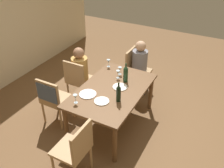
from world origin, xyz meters
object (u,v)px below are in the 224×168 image
object	(u,v)px
dinner_plate_host	(120,87)
wine_glass_far	(108,62)
chair_left_end	(76,148)
dinner_plate_guest_left	(88,94)
chair_far_right	(78,79)
person_man_bearded	(81,70)
dinner_plate_guest_right	(102,101)
wine_bottle_tall_green	(126,74)
chair_far_left	(52,96)
wine_glass_near_left	(120,69)
person_woman_host	(141,64)
dining_table	(112,93)
wine_bottle_dark_red	(119,93)
wine_glass_near_right	(118,73)
wine_glass_centre	(75,97)
chair_right_end	(135,68)

from	to	relation	value
dinner_plate_host	wine_glass_far	bearing A→B (deg)	43.87
chair_left_end	dinner_plate_guest_left	distance (m)	0.96
chair_far_right	person_man_bearded	distance (m)	0.17
wine_glass_far	dinner_plate_guest_right	distance (m)	1.11
chair_far_right	wine_bottle_tall_green	world-z (taller)	wine_bottle_tall_green
chair_far_left	dinner_plate_host	size ratio (longest dim) A/B	3.73
wine_glass_far	dinner_plate_guest_left	distance (m)	0.97
chair_far_left	wine_glass_far	xyz separation A→B (m)	(1.12, -0.47, 0.25)
chair_far_left	wine_bottle_tall_green	xyz separation A→B (m)	(0.80, -0.98, 0.29)
wine_bottle_tall_green	dinner_plate_host	size ratio (longest dim) A/B	1.41
person_man_bearded	wine_glass_near_left	size ratio (longest dim) A/B	7.63
person_woman_host	dining_table	bearing A→B (deg)	-1.25
wine_bottle_tall_green	dinner_plate_guest_left	xyz separation A→B (m)	(-0.63, 0.36, -0.14)
chair_left_end	dinner_plate_host	distance (m)	1.31
chair_left_end	wine_glass_far	distance (m)	1.91
dinner_plate_guest_right	wine_bottle_tall_green	bearing A→B (deg)	-6.15
wine_bottle_dark_red	dinner_plate_host	distance (m)	0.40
wine_glass_near_right	dinner_plate_host	bearing A→B (deg)	-146.74
chair_left_end	wine_glass_near_right	world-z (taller)	chair_left_end
wine_glass_far	wine_glass_centre	bearing A→B (deg)	-175.04
chair_far_right	chair_right_end	bearing A→B (deg)	48.69
dinner_plate_host	person_man_bearded	bearing A→B (deg)	74.14
dining_table	wine_glass_far	world-z (taller)	wine_glass_far
wine_glass_centre	dinner_plate_guest_left	distance (m)	0.29
wine_glass_far	wine_bottle_tall_green	bearing A→B (deg)	-122.33
chair_far_left	dinner_plate_host	bearing A→B (deg)	31.26
wine_bottle_dark_red	wine_glass_far	size ratio (longest dim) A/B	2.22
chair_far_right	person_woman_host	size ratio (longest dim) A/B	0.81
dining_table	dinner_plate_host	world-z (taller)	dinner_plate_host
wine_glass_near_left	dinner_plate_guest_left	world-z (taller)	wine_glass_near_left
wine_bottle_dark_red	dinner_plate_guest_right	xyz separation A→B (m)	(-0.13, 0.22, -0.14)
wine_glass_near_left	chair_far_left	bearing A→B (deg)	140.91
dining_table	person_man_bearded	xyz separation A→B (m)	(0.39, 0.89, 0.00)
person_woman_host	wine_bottle_dark_red	distance (m)	1.45
chair_right_end	wine_glass_near_left	bearing A→B (deg)	-0.87
wine_glass_near_right	person_man_bearded	bearing A→B (deg)	88.18
chair_far_right	dinner_plate_guest_left	world-z (taller)	chair_far_right
dinner_plate_host	dinner_plate_guest_left	distance (m)	0.56
chair_left_end	person_woman_host	distance (m)	2.37
chair_far_left	wine_glass_near_right	size ratio (longest dim) A/B	6.17
person_woman_host	wine_bottle_dark_red	size ratio (longest dim) A/B	3.43
chair_left_end	wine_glass_near_right	xyz separation A→B (m)	(1.54, 0.16, 0.31)
chair_far_left	dinner_plate_guest_right	distance (m)	0.92
wine_bottle_tall_green	wine_bottle_dark_red	distance (m)	0.57
chair_left_end	dinner_plate_guest_right	size ratio (longest dim) A/B	3.91
chair_right_end	wine_glass_near_left	xyz separation A→B (m)	(-0.70, 0.01, 0.31)
person_man_bearded	wine_glass_near_right	world-z (taller)	person_man_bearded
wine_bottle_tall_green	wine_bottle_dark_red	size ratio (longest dim) A/B	1.05
dining_table	wine_glass_near_left	xyz separation A→B (m)	(0.48, 0.10, 0.19)
chair_right_end	wine_bottle_tall_green	world-z (taller)	wine_bottle_tall_green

